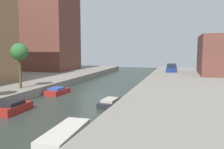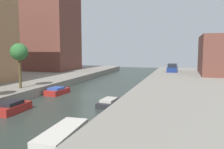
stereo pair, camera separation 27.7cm
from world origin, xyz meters
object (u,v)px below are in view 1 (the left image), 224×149
parked_car (172,68)px  apartment_tower_far (48,25)px  moored_boat_right_2 (110,102)px  moored_boat_left_3 (57,91)px  street_tree_2 (19,53)px  moored_boat_left_2 (14,108)px  moored_boat_right_1 (65,133)px

parked_car → apartment_tower_far: bearing=-172.8°
parked_car → moored_boat_right_2: bearing=-100.7°
moored_boat_left_3 → moored_boat_right_2: (7.47, -3.26, -0.08)m
street_tree_2 → moored_boat_right_2: 11.44m
street_tree_2 → moored_boat_left_3: bearing=41.2°
moored_boat_left_2 → moored_boat_right_1: (6.67, -3.62, -0.17)m
moored_boat_right_2 → moored_boat_left_2: bearing=-146.3°
apartment_tower_far → moored_boat_right_2: size_ratio=5.00×
parked_car → moored_boat_left_3: bearing=-119.7°
moored_boat_right_1 → moored_boat_right_2: moored_boat_right_2 is taller
moored_boat_left_3 → moored_boat_right_1: 13.58m
apartment_tower_far → moored_boat_left_2: 30.54m
parked_car → moored_boat_right_1: size_ratio=0.89×
apartment_tower_far → moored_boat_right_1: (19.38, -29.65, -9.83)m
parked_car → street_tree_2: bearing=-122.4°
moored_boat_left_3 → moored_boat_left_2: bearing=-86.5°
parked_car → moored_boat_right_1: bearing=-98.6°
apartment_tower_far → moored_boat_left_3: 23.91m
moored_boat_left_2 → moored_boat_right_1: moored_boat_left_2 is taller
apartment_tower_far → moored_boat_right_2: (19.70, -21.37, -9.79)m
apartment_tower_far → moored_boat_left_2: bearing=-64.0°
street_tree_2 → moored_boat_left_2: (3.46, -5.32, -4.46)m
moored_boat_right_1 → moored_boat_right_2: 8.28m
parked_car → moored_boat_right_2: 24.94m
parked_car → moored_boat_left_3: 24.45m
moored_boat_left_2 → moored_boat_right_1: bearing=-28.5°
apartment_tower_far → moored_boat_right_1: bearing=-56.8°
street_tree_2 → moored_boat_left_2: size_ratio=1.49×
street_tree_2 → moored_boat_right_2: (10.45, -0.66, -4.59)m
moored_boat_right_1 → street_tree_2: bearing=138.6°
moored_boat_left_2 → moored_boat_right_1: 7.59m
street_tree_2 → parked_car: street_tree_2 is taller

